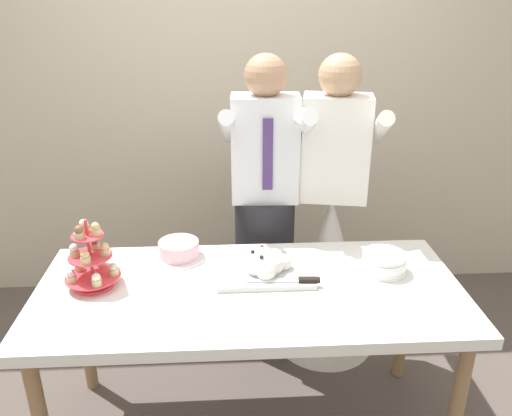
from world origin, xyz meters
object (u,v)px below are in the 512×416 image
at_px(main_cake_tray, 265,265).
at_px(plate_stack, 384,263).
at_px(round_cake, 179,250).
at_px(person_bride, 329,254).
at_px(dessert_table, 250,302).
at_px(person_groom, 265,228).
at_px(cupcake_stand, 91,261).

xyz_separation_m(main_cake_tray, plate_stack, (0.53, -0.01, 0.00)).
relative_size(main_cake_tray, round_cake, 1.81).
bearing_deg(main_cake_tray, person_bride, 52.86).
xyz_separation_m(dessert_table, person_bride, (0.47, 0.63, -0.12)).
bearing_deg(round_cake, dessert_table, -41.47).
relative_size(dessert_table, person_groom, 1.08).
height_order(plate_stack, person_groom, person_groom).
bearing_deg(person_groom, person_bride, -2.62).
relative_size(round_cake, person_groom, 0.14).
xyz_separation_m(plate_stack, round_cake, (-0.92, 0.18, -0.00)).
xyz_separation_m(main_cake_tray, person_bride, (0.39, 0.52, -0.23)).
relative_size(cupcake_stand, person_groom, 0.18).
distance_m(main_cake_tray, person_groom, 0.54).
distance_m(dessert_table, cupcake_stand, 0.69).
xyz_separation_m(main_cake_tray, round_cake, (-0.39, 0.17, -0.00)).
xyz_separation_m(person_groom, person_bride, (0.36, -0.02, -0.16)).
bearing_deg(plate_stack, person_groom, 132.18).
bearing_deg(dessert_table, round_cake, 138.53).
bearing_deg(person_bride, plate_stack, -75.64).
bearing_deg(cupcake_stand, person_groom, 37.42).
bearing_deg(main_cake_tray, person_groom, 86.14).
bearing_deg(person_groom, round_cake, -139.64).
bearing_deg(person_bride, person_groom, 177.38).
relative_size(person_groom, person_bride, 1.00).
bearing_deg(plate_stack, person_bride, 104.36).
bearing_deg(cupcake_stand, plate_stack, 2.07).
relative_size(cupcake_stand, main_cake_tray, 0.70).
distance_m(cupcake_stand, plate_stack, 1.26).
distance_m(main_cake_tray, plate_stack, 0.53).
distance_m(cupcake_stand, main_cake_tray, 0.74).
bearing_deg(person_bride, main_cake_tray, -127.14).
height_order(cupcake_stand, plate_stack, cupcake_stand).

